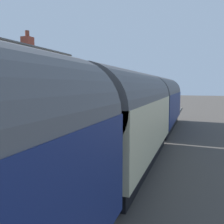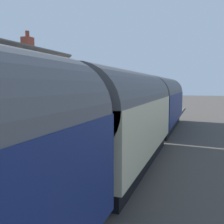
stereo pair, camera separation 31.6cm
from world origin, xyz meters
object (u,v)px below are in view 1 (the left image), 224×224
at_px(train, 131,115).
at_px(planter_edge_near, 26,149).
at_px(bench_mid_platform, 129,106).
at_px(tree_far_right, 7,76).
at_px(lamp_post_platform, 102,89).
at_px(bench_platform_end, 112,112).
at_px(planter_by_door, 72,116).
at_px(planter_bench_right, 110,114).
at_px(planter_under_sign, 109,109).
at_px(station_sign_board, 117,106).

relative_size(train, planter_edge_near, 42.29).
bearing_deg(bench_mid_platform, tree_far_right, 140.54).
height_order(lamp_post_platform, tree_far_right, tree_far_right).
bearing_deg(bench_platform_end, planter_by_door, 142.17).
relative_size(bench_mid_platform, bench_platform_end, 1.01).
distance_m(planter_by_door, planter_bench_right, 3.12).
relative_size(train, tree_far_right, 5.15).
relative_size(planter_under_sign, tree_far_right, 0.15).
bearing_deg(train, planter_bench_right, 25.97).
distance_m(planter_by_door, lamp_post_platform, 4.71).
relative_size(train, planter_by_door, 39.32).
relative_size(planter_under_sign, planter_edge_near, 1.24).
height_order(planter_under_sign, tree_far_right, tree_far_right).
xyz_separation_m(train, bench_mid_platform, (15.07, 4.13, -0.87)).
xyz_separation_m(bench_mid_platform, planter_edge_near, (-18.96, -1.02, -0.11)).
bearing_deg(bench_mid_platform, planter_under_sign, 162.32).
relative_size(train, bench_mid_platform, 21.66).
distance_m(bench_mid_platform, tree_far_right, 12.86).
bearing_deg(bench_platform_end, station_sign_board, -151.76).
bearing_deg(lamp_post_platform, tree_far_right, 80.24).
xyz_separation_m(bench_platform_end, planter_by_door, (-3.04, 2.36, -0.17)).
relative_size(planter_bench_right, station_sign_board, 0.55).
relative_size(lamp_post_platform, tree_far_right, 0.61).
bearing_deg(planter_bench_right, bench_platform_end, 9.82).
bearing_deg(lamp_post_platform, planter_by_door, 56.40).
distance_m(planter_bench_right, lamp_post_platform, 4.64).
xyz_separation_m(planter_edge_near, planter_bench_right, (11.81, 0.76, 0.06)).
xyz_separation_m(planter_by_door, station_sign_board, (1.01, -3.44, 0.88)).
bearing_deg(lamp_post_platform, planter_edge_near, 179.10).
distance_m(planter_under_sign, station_sign_board, 5.05).
xyz_separation_m(planter_by_door, tree_far_right, (-0.74, 5.62, 3.28)).
distance_m(planter_under_sign, planter_by_door, 5.64).
distance_m(train, planter_under_sign, 12.81).
bearing_deg(planter_by_door, planter_bench_right, -55.87).
xyz_separation_m(lamp_post_platform, station_sign_board, (3.31, 0.01, -1.35)).
relative_size(planter_bench_right, tree_far_right, 0.14).
bearing_deg(tree_far_right, planter_bench_right, -73.14).
height_order(planter_edge_near, station_sign_board, station_sign_board).
relative_size(train, bench_platform_end, 21.84).
height_order(lamp_post_platform, station_sign_board, lamp_post_platform).
distance_m(planter_under_sign, planter_edge_near, 15.71).
distance_m(planter_by_door, station_sign_board, 3.70).
height_order(bench_mid_platform, tree_far_right, tree_far_right).
height_order(planter_edge_near, planter_bench_right, planter_bench_right).
distance_m(planter_bench_right, tree_far_right, 9.13).
distance_m(bench_mid_platform, planter_under_sign, 3.57).
relative_size(planter_by_door, planter_bench_right, 0.91).
relative_size(bench_platform_end, planter_bench_right, 1.63).
bearing_deg(planter_by_door, bench_platform_end, -37.83).
distance_m(bench_platform_end, lamp_post_platform, 5.82).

